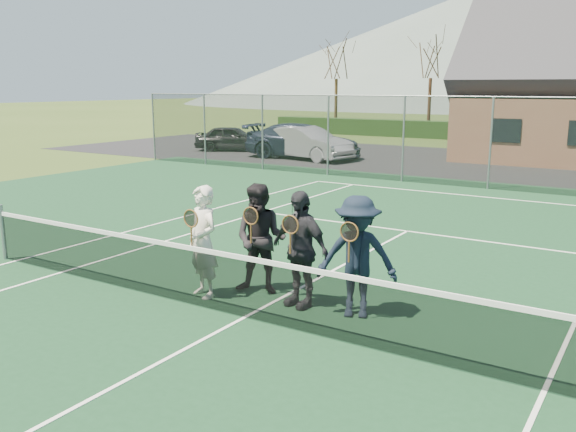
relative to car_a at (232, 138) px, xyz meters
The scene contains 17 objects.
ground 14.59m from the car_a, ahead, with size 220.00×220.00×0.00m, color #34491A.
court_surface 23.70m from the car_a, 52.19° to the right, with size 30.00×30.00×0.02m, color #14381E.
tarmac_carpark 10.62m from the car_a, ahead, with size 40.00×12.00×0.01m, color black.
hedge_row 19.68m from the car_a, 42.45° to the left, with size 40.00×1.20×1.10m, color black.
hill_west 77.45m from the car_a, 97.82° to the left, with size 110.00×110.00×18.00m, color #506059.
car_a is the anchor object (origin of this frame).
car_b 5.37m from the car_a, 13.26° to the right, with size 1.60×4.60×1.52m, color gray.
car_c 4.84m from the car_a, ahead, with size 2.24×5.51×1.60m, color #1B2337.
court_markings 23.70m from the car_a, 52.19° to the right, with size 11.03×23.83×0.01m.
tennis_net 23.69m from the car_a, 52.19° to the right, with size 11.68×0.08×1.10m.
perimeter_fence 15.45m from the car_a, 19.75° to the right, with size 30.07×0.07×3.02m.
tree_a 15.25m from the car_a, 95.91° to the left, with size 3.20×3.20×7.77m.
tree_b 16.15m from the car_a, 68.86° to the left, with size 3.20×3.20×7.77m.
player_a 22.68m from the car_a, 53.75° to the right, with size 0.76×0.63×1.80m.
player_b 22.57m from the car_a, 51.42° to the right, with size 1.04×0.92×1.80m.
player_c 23.25m from the car_a, 50.07° to the right, with size 1.12×0.63×1.80m.
player_d 23.82m from the car_a, 48.26° to the right, with size 1.32×1.03×1.80m.
Camera 1 is at (5.02, -6.75, 3.34)m, focal length 38.00 mm.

